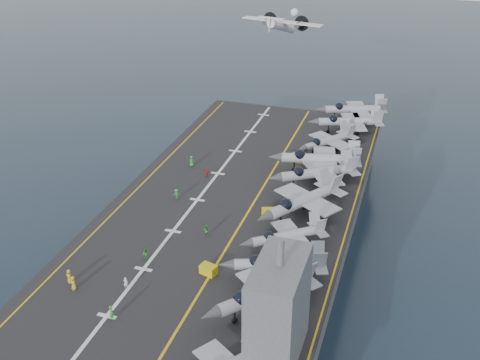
% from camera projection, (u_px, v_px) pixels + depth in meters
% --- Properties ---
extents(ground, '(500.00, 500.00, 0.00)m').
position_uv_depth(ground, '(233.00, 259.00, 100.61)').
color(ground, '#142135').
rests_on(ground, ground).
extents(hull, '(36.00, 90.00, 10.00)m').
position_uv_depth(hull, '(233.00, 234.00, 98.32)').
color(hull, '#56595E').
rests_on(hull, ground).
extents(flight_deck, '(38.00, 92.00, 0.40)m').
position_uv_depth(flight_deck, '(232.00, 206.00, 95.93)').
color(flight_deck, black).
rests_on(flight_deck, hull).
extents(foul_line, '(0.35, 90.00, 0.02)m').
position_uv_depth(foul_line, '(250.00, 208.00, 95.03)').
color(foul_line, gold).
rests_on(foul_line, flight_deck).
extents(landing_centerline, '(0.50, 90.00, 0.02)m').
position_uv_depth(landing_centerline, '(197.00, 200.00, 97.44)').
color(landing_centerline, silver).
rests_on(landing_centerline, flight_deck).
extents(deck_edge_port, '(0.25, 90.00, 0.02)m').
position_uv_depth(deck_edge_port, '(136.00, 190.00, 100.39)').
color(deck_edge_port, gold).
rests_on(deck_edge_port, flight_deck).
extents(deck_edge_stbd, '(0.25, 90.00, 0.02)m').
position_uv_depth(deck_edge_stbd, '(348.00, 224.00, 90.87)').
color(deck_edge_stbd, gold).
rests_on(deck_edge_stbd, flight_deck).
extents(island_superstructure, '(5.00, 10.00, 15.00)m').
position_uv_depth(island_superstructure, '(279.00, 300.00, 62.96)').
color(island_superstructure, '#56595E').
rests_on(island_superstructure, flight_deck).
extents(fighter_jet_1, '(17.96, 18.63, 5.41)m').
position_uv_depth(fighter_jet_1, '(265.00, 291.00, 71.91)').
color(fighter_jet_1, '#A1A9B1').
rests_on(fighter_jet_1, flight_deck).
extents(fighter_jet_2, '(16.24, 13.34, 4.85)m').
position_uv_depth(fighter_jet_2, '(279.00, 263.00, 77.60)').
color(fighter_jet_2, '#9DA6AC').
rests_on(fighter_jet_2, flight_deck).
extents(fighter_jet_3, '(15.29, 14.50, 4.43)m').
position_uv_depth(fighter_jet_3, '(287.00, 235.00, 84.01)').
color(fighter_jet_3, '#989FA6').
rests_on(fighter_jet_3, flight_deck).
extents(fighter_jet_4, '(18.22, 19.84, 5.73)m').
position_uv_depth(fighter_jet_4, '(303.00, 200.00, 91.61)').
color(fighter_jet_4, '#959EA4').
rests_on(fighter_jet_4, flight_deck).
extents(fighter_jet_5, '(18.73, 17.18, 5.41)m').
position_uv_depth(fighter_jet_5, '(318.00, 172.00, 100.47)').
color(fighter_jet_5, '#9BA2AC').
rests_on(fighter_jet_5, flight_deck).
extents(fighter_jet_6, '(18.13, 14.08, 5.61)m').
position_uv_depth(fighter_jet_6, '(320.00, 158.00, 105.15)').
color(fighter_jet_6, gray).
rests_on(fighter_jet_6, flight_deck).
extents(fighter_jet_7, '(15.56, 16.48, 4.77)m').
position_uv_depth(fighter_jet_7, '(328.00, 140.00, 113.01)').
color(fighter_jet_7, gray).
rests_on(fighter_jet_7, flight_deck).
extents(fighter_jet_8, '(17.54, 14.47, 5.23)m').
position_uv_depth(fighter_jet_8, '(350.00, 121.00, 121.26)').
color(fighter_jet_8, gray).
rests_on(fighter_jet_8, flight_deck).
extents(tow_cart_a, '(2.46, 1.94, 1.29)m').
position_uv_depth(tow_cart_a, '(209.00, 270.00, 79.34)').
color(tow_cart_a, '#C0B20D').
rests_on(tow_cart_a, flight_deck).
extents(tow_cart_b, '(2.58, 2.10, 1.33)m').
position_uv_depth(tow_cart_b, '(269.00, 213.00, 92.41)').
color(tow_cart_b, '#C1B009').
rests_on(tow_cart_b, flight_deck).
extents(tow_cart_c, '(2.33, 1.55, 1.38)m').
position_uv_depth(tow_cart_c, '(298.00, 158.00, 110.16)').
color(tow_cart_c, yellow).
rests_on(tow_cart_c, flight_deck).
extents(crew_0, '(1.40, 1.35, 1.95)m').
position_uv_depth(crew_0, '(73.00, 283.00, 76.22)').
color(crew_0, gold).
rests_on(crew_0, flight_deck).
extents(crew_1, '(1.11, 0.83, 1.68)m').
position_uv_depth(crew_1, '(126.00, 283.00, 76.47)').
color(crew_1, silver).
rests_on(crew_1, flight_deck).
extents(crew_2, '(1.22, 1.16, 1.70)m').
position_uv_depth(crew_2, '(145.00, 254.00, 82.18)').
color(crew_2, '#2A862D').
rests_on(crew_2, flight_deck).
extents(crew_3, '(1.26, 1.13, 1.75)m').
position_uv_depth(crew_3, '(177.00, 194.00, 97.39)').
color(crew_3, '#268C33').
rests_on(crew_3, flight_deck).
extents(crew_4, '(1.10, 0.83, 1.66)m').
position_uv_depth(crew_4, '(207.00, 172.00, 104.51)').
color(crew_4, '#B2211A').
rests_on(crew_4, flight_deck).
extents(crew_5, '(1.39, 1.16, 1.97)m').
position_uv_depth(crew_5, '(192.00, 161.00, 108.17)').
color(crew_5, '#268C33').
rests_on(crew_5, flight_deck).
extents(crew_6, '(1.45, 1.30, 2.01)m').
position_uv_depth(crew_6, '(111.00, 312.00, 71.08)').
color(crew_6, '#2A8E2F').
rests_on(crew_6, flight_deck).
extents(crew_7, '(1.19, 0.87, 1.83)m').
position_uv_depth(crew_7, '(207.00, 230.00, 87.49)').
color(crew_7, '#268C33').
rests_on(crew_7, flight_deck).
extents(transport_plane, '(21.62, 16.68, 4.60)m').
position_uv_depth(transport_plane, '(282.00, 26.00, 137.30)').
color(transport_plane, silver).
extents(fighter_jet_9, '(17.54, 14.47, 5.23)m').
position_uv_depth(fighter_jet_9, '(355.00, 108.00, 127.54)').
color(fighter_jet_9, gray).
rests_on(fighter_jet_9, flight_deck).
extents(crew_8, '(1.40, 1.35, 1.95)m').
position_uv_depth(crew_8, '(69.00, 276.00, 77.48)').
color(crew_8, gold).
rests_on(crew_8, flight_deck).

